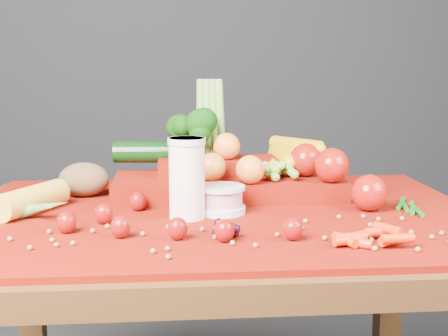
{
  "coord_description": "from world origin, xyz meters",
  "views": [
    {
      "loc": [
        -0.11,
        -1.25,
        1.07
      ],
      "look_at": [
        0.0,
        0.02,
        0.85
      ],
      "focal_mm": 50.0,
      "sensor_mm": 36.0,
      "label": 1
    }
  ],
  "objects": [
    {
      "name": "table",
      "position": [
        0.0,
        0.0,
        0.66
      ],
      "size": [
        1.1,
        0.8,
        0.75
      ],
      "color": "#37230C",
      "rests_on": "ground"
    },
    {
      "name": "red_cloth",
      "position": [
        0.0,
        0.0,
        0.76
      ],
      "size": [
        1.05,
        0.75,
        0.01
      ],
      "primitive_type": "cube",
      "color": "#6A0803",
      "rests_on": "table"
    },
    {
      "name": "milk_glass",
      "position": [
        -0.08,
        -0.05,
        0.85
      ],
      "size": [
        0.07,
        0.07,
        0.16
      ],
      "rotation": [
        0.0,
        0.0,
        -0.29
      ],
      "color": "white",
      "rests_on": "red_cloth"
    },
    {
      "name": "yogurt_bowl",
      "position": [
        -0.01,
        -0.01,
        0.79
      ],
      "size": [
        0.1,
        0.1,
        0.06
      ],
      "rotation": [
        0.0,
        0.0,
        0.41
      ],
      "color": "silver",
      "rests_on": "red_cloth"
    },
    {
      "name": "strawberry_scatter",
      "position": [
        -0.13,
        -0.15,
        0.79
      ],
      "size": [
        0.44,
        0.28,
        0.04
      ],
      "color": "maroon",
      "rests_on": "red_cloth"
    },
    {
      "name": "dark_grape_cluster",
      "position": [
        -0.02,
        -0.18,
        0.78
      ],
      "size": [
        0.06,
        0.05,
        0.03
      ],
      "primitive_type": null,
      "color": "black",
      "rests_on": "red_cloth"
    },
    {
      "name": "soybean_scatter",
      "position": [
        0.0,
        -0.2,
        0.77
      ],
      "size": [
        0.84,
        0.24,
        0.01
      ],
      "primitive_type": null,
      "color": "#976A41",
      "rests_on": "red_cloth"
    },
    {
      "name": "corn_ear",
      "position": [
        -0.38,
        -0.01,
        0.78
      ],
      "size": [
        0.24,
        0.26,
        0.06
      ],
      "rotation": [
        0.0,
        0.0,
        1.08
      ],
      "color": "gold",
      "rests_on": "red_cloth"
    },
    {
      "name": "potato",
      "position": [
        -0.31,
        0.17,
        0.8
      ],
      "size": [
        0.12,
        0.08,
        0.08
      ],
      "primitive_type": "ellipsoid",
      "color": "brown",
      "rests_on": "red_cloth"
    },
    {
      "name": "baby_carrot_pile",
      "position": [
        0.23,
        -0.25,
        0.78
      ],
      "size": [
        0.17,
        0.18,
        0.03
      ],
      "primitive_type": null,
      "color": "red",
      "rests_on": "red_cloth"
    },
    {
      "name": "green_bean_pile",
      "position": [
        0.38,
        -0.01,
        0.77
      ],
      "size": [
        0.14,
        0.12,
        0.01
      ],
      "primitive_type": null,
      "color": "#155C15",
      "rests_on": "red_cloth"
    },
    {
      "name": "produce_mound",
      "position": [
        0.04,
        0.16,
        0.82
      ],
      "size": [
        0.59,
        0.37,
        0.27
      ],
      "color": "#6A0803",
      "rests_on": "red_cloth"
    }
  ]
}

